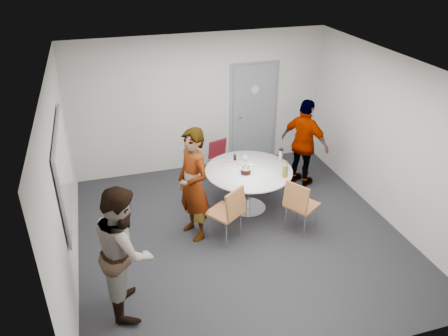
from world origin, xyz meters
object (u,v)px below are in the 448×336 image
object	(u,v)px
whiteboard	(64,171)
chair_near_right	(299,202)
person_right	(304,144)
table	(250,175)
person_left	(125,250)
person_main	(193,185)
chair_near_left	(229,209)
door	(253,114)
chair_far	(220,157)

from	to	relation	value
whiteboard	chair_near_right	size ratio (longest dim) A/B	2.06
chair_near_right	person_right	size ratio (longest dim) A/B	0.54
table	person_left	distance (m)	2.79
table	person_main	bearing A→B (deg)	-156.90
chair_near_left	person_left	xyz separation A→B (m)	(-1.61, -0.91, 0.30)
chair_near_left	person_main	distance (m)	0.66
chair_near_right	person_right	bearing A→B (deg)	119.57
chair_near_left	person_main	bearing A→B (deg)	112.36
chair_near_left	chair_near_right	distance (m)	1.12
person_main	person_left	xyz separation A→B (m)	(-1.13, -1.21, -0.04)
chair_near_left	chair_near_right	bearing A→B (deg)	-40.77
whiteboard	door	bearing A→B (deg)	32.66
whiteboard	chair_far	world-z (taller)	whiteboard
table	chair_near_left	xyz separation A→B (m)	(-0.61, -0.77, -0.08)
chair_near_right	person_right	distance (m)	1.62
person_left	chair_near_right	bearing A→B (deg)	-71.02
chair_near_left	chair_far	bearing A→B (deg)	42.67
chair_near_left	chair_near_right	size ratio (longest dim) A/B	1.02
whiteboard	chair_near_right	world-z (taller)	whiteboard
whiteboard	chair_near_left	world-z (taller)	whiteboard
chair_far	person_right	distance (m)	1.61
table	chair_far	distance (m)	1.15
chair_near_right	chair_far	xyz separation A→B (m)	(-0.71, 1.99, -0.07)
chair_near_right	door	bearing A→B (deg)	143.21
whiteboard	person_right	xyz separation A→B (m)	(4.11, 1.01, -0.60)
table	person_right	bearing A→B (deg)	23.08
door	person_left	world-z (taller)	door
person_left	chair_near_left	bearing A→B (deg)	-57.97
chair_near_right	table	bearing A→B (deg)	177.57
chair_near_right	person_right	xyz separation A→B (m)	(0.74, 1.41, 0.28)
person_main	table	bearing A→B (deg)	93.96
chair_far	person_main	distance (m)	1.86
door	chair_far	xyz separation A→B (m)	(-0.91, -0.68, -0.53)
chair_near_left	person_right	xyz separation A→B (m)	(1.86, 1.30, 0.27)
chair_far	person_right	bearing A→B (deg)	141.57
chair_far	person_main	size ratio (longest dim) A/B	0.45
door	whiteboard	size ratio (longest dim) A/B	1.12
table	chair_near_right	world-z (taller)	table
door	person_left	distance (m)	4.55
person_right	table	bearing A→B (deg)	81.73
table	chair_near_right	bearing A→B (deg)	-59.85
person_main	chair_near_right	bearing A→B (deg)	56.31
chair_near_right	person_right	world-z (taller)	person_right
chair_near_right	person_left	size ratio (longest dim) A/B	0.53
table	person_main	size ratio (longest dim) A/B	0.81
table	chair_near_left	distance (m)	0.98
chair_near_left	person_right	world-z (taller)	person_right
whiteboard	person_left	distance (m)	1.47
door	table	size ratio (longest dim) A/B	1.44
table	chair_far	xyz separation A→B (m)	(-0.20, 1.12, -0.16)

